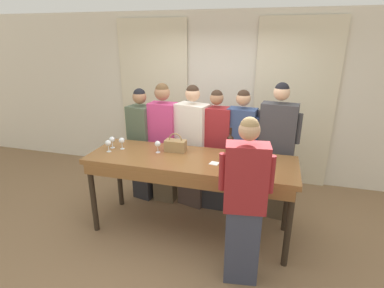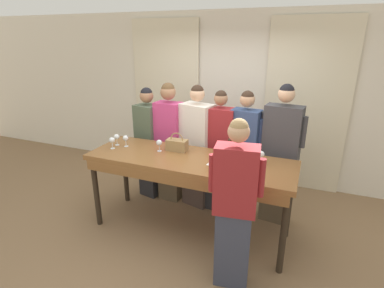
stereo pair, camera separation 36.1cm
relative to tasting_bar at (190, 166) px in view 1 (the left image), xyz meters
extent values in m
plane|color=#846647|center=(0.00, 0.02, -0.92)|extent=(18.00, 18.00, 0.00)
cube|color=silver|center=(0.00, 1.89, 0.48)|extent=(12.00, 0.06, 2.80)
cube|color=beige|center=(-1.20, 1.83, 0.43)|extent=(1.26, 0.03, 2.69)
cube|color=beige|center=(1.20, 1.83, 0.43)|extent=(1.26, 0.03, 2.69)
cube|color=brown|center=(0.00, 0.02, 0.07)|extent=(2.51, 0.82, 0.06)
cube|color=brown|center=(0.00, -0.37, -0.02)|extent=(2.41, 0.03, 0.12)
cylinder|color=#2D2319|center=(-1.18, -0.31, -0.44)|extent=(0.07, 0.07, 0.95)
cylinder|color=#2D2319|center=(1.18, -0.31, -0.44)|extent=(0.07, 0.07, 0.95)
cylinder|color=#2D2319|center=(-1.18, 0.36, -0.44)|extent=(0.07, 0.07, 0.95)
cylinder|color=#2D2319|center=(1.18, 0.36, -0.44)|extent=(0.07, 0.07, 0.95)
cylinder|color=black|center=(0.44, 0.29, 0.20)|extent=(0.08, 0.08, 0.21)
cone|color=black|center=(0.44, 0.29, 0.33)|extent=(0.08, 0.08, 0.04)
cylinder|color=black|center=(0.44, 0.29, 0.39)|extent=(0.03, 0.03, 0.08)
cylinder|color=white|center=(0.44, 0.29, 0.19)|extent=(0.08, 0.08, 0.08)
cube|color=#997A4C|center=(-0.24, 0.19, 0.17)|extent=(0.26, 0.14, 0.15)
torus|color=#997A4C|center=(-0.24, 0.19, 0.25)|extent=(0.17, 0.01, 0.17)
cylinder|color=white|center=(-0.44, 0.09, 0.10)|extent=(0.06, 0.06, 0.00)
cylinder|color=white|center=(-0.44, 0.09, 0.14)|extent=(0.01, 0.01, 0.08)
sphere|color=white|center=(-0.44, 0.09, 0.21)|extent=(0.07, 0.07, 0.07)
sphere|color=maroon|center=(-0.44, 0.09, 0.20)|extent=(0.05, 0.05, 0.05)
cylinder|color=white|center=(-1.07, 0.08, 0.10)|extent=(0.06, 0.06, 0.00)
cylinder|color=white|center=(-1.07, 0.08, 0.14)|extent=(0.01, 0.01, 0.08)
sphere|color=white|center=(-1.07, 0.08, 0.21)|extent=(0.07, 0.07, 0.07)
sphere|color=maroon|center=(-1.07, 0.08, 0.20)|extent=(0.05, 0.05, 0.05)
cylinder|color=white|center=(0.82, 0.17, 0.10)|extent=(0.06, 0.06, 0.00)
cylinder|color=white|center=(0.82, 0.17, 0.14)|extent=(0.01, 0.01, 0.08)
sphere|color=white|center=(0.82, 0.17, 0.21)|extent=(0.07, 0.07, 0.07)
cylinder|color=white|center=(0.53, 0.00, 0.10)|extent=(0.06, 0.06, 0.00)
cylinder|color=white|center=(0.53, 0.00, 0.14)|extent=(0.01, 0.01, 0.08)
sphere|color=white|center=(0.53, 0.00, 0.21)|extent=(0.07, 0.07, 0.07)
cylinder|color=white|center=(-1.05, -0.05, 0.10)|extent=(0.06, 0.06, 0.00)
cylinder|color=white|center=(-1.05, -0.05, 0.14)|extent=(0.01, 0.01, 0.08)
sphere|color=white|center=(-1.05, -0.05, 0.21)|extent=(0.07, 0.07, 0.07)
cylinder|color=white|center=(-0.93, 0.08, 0.10)|extent=(0.06, 0.06, 0.00)
cylinder|color=white|center=(-0.93, 0.08, 0.14)|extent=(0.01, 0.01, 0.08)
sphere|color=white|center=(-0.93, 0.08, 0.21)|extent=(0.07, 0.07, 0.07)
cube|color=white|center=(0.31, -0.06, 0.10)|extent=(0.12, 0.12, 0.00)
cube|color=#28282D|center=(-0.94, 0.67, -0.51)|extent=(0.34, 0.29, 0.81)
cube|color=#4C5B47|center=(-0.94, 0.67, 0.21)|extent=(0.40, 0.34, 0.64)
sphere|color=#9E7051|center=(-0.94, 0.67, 0.67)|extent=(0.20, 0.20, 0.20)
sphere|color=black|center=(-0.94, 0.67, 0.70)|extent=(0.17, 0.17, 0.17)
cylinder|color=#4C5B47|center=(-0.75, 0.63, 0.26)|extent=(0.08, 0.08, 0.35)
cylinder|color=#4C5B47|center=(-1.12, 0.72, 0.26)|extent=(0.08, 0.08, 0.35)
cube|color=brown|center=(-0.59, 0.67, -0.49)|extent=(0.33, 0.22, 0.85)
cube|color=#C63D7A|center=(-0.59, 0.67, 0.26)|extent=(0.39, 0.26, 0.67)
sphere|color=#9E7051|center=(-0.59, 0.67, 0.74)|extent=(0.22, 0.22, 0.22)
sphere|color=brown|center=(-0.59, 0.67, 0.78)|extent=(0.19, 0.19, 0.19)
cylinder|color=#C63D7A|center=(-0.38, 0.67, 0.32)|extent=(0.07, 0.07, 0.37)
cylinder|color=#C63D7A|center=(-0.80, 0.68, 0.32)|extent=(0.07, 0.07, 0.37)
cube|color=#473833|center=(-0.15, 0.67, -0.49)|extent=(0.42, 0.32, 0.85)
cube|color=silver|center=(-0.15, 0.67, 0.27)|extent=(0.50, 0.38, 0.68)
sphere|color=#DBAD89|center=(-0.15, 0.67, 0.75)|extent=(0.20, 0.20, 0.20)
sphere|color=#332319|center=(-0.15, 0.67, 0.78)|extent=(0.18, 0.18, 0.18)
cylinder|color=silver|center=(0.08, 0.61, 0.32)|extent=(0.09, 0.09, 0.37)
cylinder|color=silver|center=(-0.39, 0.74, 0.32)|extent=(0.09, 0.09, 0.37)
cube|color=#28282D|center=(0.18, 0.67, -0.50)|extent=(0.35, 0.21, 0.84)
cube|color=maroon|center=(0.18, 0.67, 0.25)|extent=(0.41, 0.25, 0.66)
sphere|color=#9E7051|center=(0.18, 0.67, 0.71)|extent=(0.18, 0.18, 0.18)
sphere|color=#332319|center=(0.18, 0.67, 0.74)|extent=(0.16, 0.16, 0.16)
cylinder|color=maroon|center=(0.40, 0.67, 0.30)|extent=(0.07, 0.07, 0.37)
cylinder|color=maroon|center=(-0.05, 0.68, 0.30)|extent=(0.07, 0.07, 0.37)
cube|color=brown|center=(0.52, 0.67, -0.50)|extent=(0.34, 0.23, 0.84)
cube|color=#334775|center=(0.52, 0.67, 0.26)|extent=(0.40, 0.27, 0.67)
sphere|color=tan|center=(0.52, 0.67, 0.72)|extent=(0.19, 0.19, 0.19)
sphere|color=#332319|center=(0.52, 0.67, 0.75)|extent=(0.17, 0.17, 0.17)
cylinder|color=#334775|center=(0.73, 0.65, 0.31)|extent=(0.08, 0.08, 0.37)
cylinder|color=#334775|center=(0.32, 0.70, 0.31)|extent=(0.08, 0.08, 0.37)
cube|color=brown|center=(0.99, 0.67, -0.47)|extent=(0.41, 0.24, 0.89)
cube|color=#3D3D42|center=(0.99, 0.67, 0.33)|extent=(0.48, 0.28, 0.71)
sphere|color=#DBAD89|center=(0.99, 0.67, 0.82)|extent=(0.20, 0.20, 0.20)
sphere|color=black|center=(0.99, 0.67, 0.86)|extent=(0.18, 0.18, 0.18)
cylinder|color=#3D3D42|center=(1.23, 0.64, 0.38)|extent=(0.08, 0.08, 0.39)
cylinder|color=#3D3D42|center=(0.74, 0.71, 0.38)|extent=(0.08, 0.08, 0.39)
cube|color=#383D51|center=(0.73, -0.64, -0.50)|extent=(0.36, 0.24, 0.83)
cube|color=maroon|center=(0.73, -0.64, 0.24)|extent=(0.42, 0.28, 0.66)
sphere|color=tan|center=(0.73, -0.64, 0.71)|extent=(0.19, 0.19, 0.19)
sphere|color=#93754C|center=(0.73, -0.64, 0.74)|extent=(0.17, 0.17, 0.17)
cylinder|color=maroon|center=(0.51, -0.67, 0.29)|extent=(0.08, 0.08, 0.36)
cylinder|color=maroon|center=(0.95, -0.61, 0.29)|extent=(0.08, 0.08, 0.36)
camera|label=1|loc=(0.93, -3.17, 1.47)|focal=28.00mm
camera|label=2|loc=(1.27, -3.05, 1.47)|focal=28.00mm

